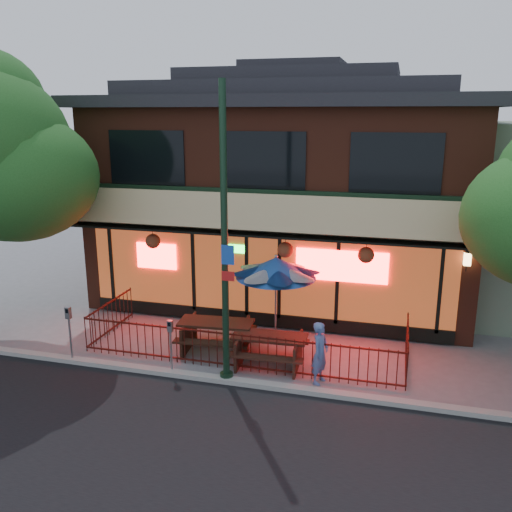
% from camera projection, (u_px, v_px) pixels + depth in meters
% --- Properties ---
extents(ground, '(80.00, 80.00, 0.00)m').
position_uv_depth(ground, '(232.00, 373.00, 13.52)').
color(ground, gray).
rests_on(ground, ground).
extents(curb, '(80.00, 0.25, 0.12)m').
position_uv_depth(curb, '(225.00, 380.00, 13.04)').
color(curb, '#999993').
rests_on(curb, ground).
extents(restaurant_building, '(12.96, 9.49, 8.05)m').
position_uv_depth(restaurant_building, '(291.00, 176.00, 19.11)').
color(restaurant_building, '#5E291B').
rests_on(restaurant_building, ground).
extents(patio_fence, '(8.44, 2.62, 1.00)m').
position_uv_depth(patio_fence, '(237.00, 342.00, 13.83)').
color(patio_fence, '#3F120D').
rests_on(patio_fence, ground).
extents(street_light, '(0.43, 0.32, 7.00)m').
position_uv_depth(street_light, '(225.00, 255.00, 12.34)').
color(street_light, black).
rests_on(street_light, ground).
extents(picnic_table_left, '(2.13, 1.71, 0.85)m').
position_uv_depth(picnic_table_left, '(216.00, 331.00, 14.65)').
color(picnic_table_left, black).
rests_on(picnic_table_left, ground).
extents(picnic_table_right, '(1.96, 1.54, 0.81)m').
position_uv_depth(picnic_table_right, '(269.00, 345.00, 13.84)').
color(picnic_table_right, '#381C13').
rests_on(picnic_table_right, ground).
extents(patio_umbrella, '(2.22, 2.22, 2.54)m').
position_uv_depth(patio_umbrella, '(276.00, 268.00, 14.91)').
color(patio_umbrella, gray).
rests_on(patio_umbrella, ground).
extents(pedestrian, '(0.52, 0.64, 1.53)m').
position_uv_depth(pedestrian, '(320.00, 353.00, 12.87)').
color(pedestrian, '#4D639B').
rests_on(pedestrian, ground).
extents(parking_meter_near, '(0.12, 0.11, 1.41)m').
position_uv_depth(parking_meter_near, '(171.00, 338.00, 13.26)').
color(parking_meter_near, gray).
rests_on(parking_meter_near, ground).
extents(parking_meter_far, '(0.14, 0.13, 1.52)m').
position_uv_depth(parking_meter_far, '(69.00, 325.00, 13.87)').
color(parking_meter_far, gray).
rests_on(parking_meter_far, ground).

